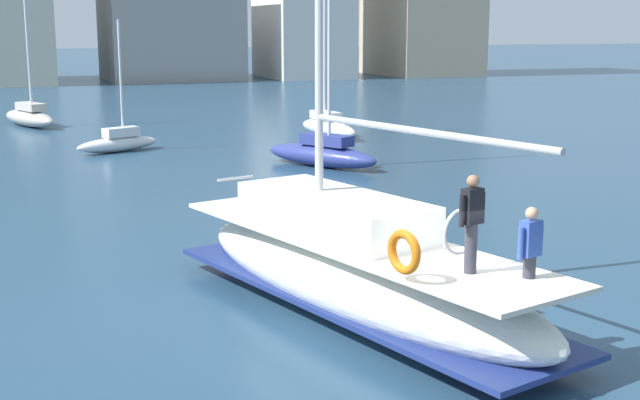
{
  "coord_description": "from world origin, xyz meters",
  "views": [
    {
      "loc": [
        -6.82,
        -12.42,
        5.31
      ],
      "look_at": [
        -0.89,
        3.89,
        1.8
      ],
      "focal_mm": 48.59,
      "sensor_mm": 36.0,
      "label": 1
    }
  ],
  "objects_px": {
    "main_sailboat": "(354,267)",
    "moored_cutter_left": "(328,125)",
    "moored_cutter_right": "(118,141)",
    "moored_sloop_near": "(322,151)",
    "moored_catamaran": "(29,115)"
  },
  "relations": [
    {
      "from": "moored_catamaran",
      "to": "moored_cutter_left",
      "type": "bearing_deg",
      "value": -35.04
    },
    {
      "from": "main_sailboat",
      "to": "moored_cutter_right",
      "type": "distance_m",
      "value": 23.13
    },
    {
      "from": "moored_catamaran",
      "to": "moored_cutter_left",
      "type": "height_order",
      "value": "moored_catamaran"
    },
    {
      "from": "main_sailboat",
      "to": "moored_cutter_left",
      "type": "xyz_separation_m",
      "value": [
        8.73,
        24.76,
        -0.35
      ]
    },
    {
      "from": "main_sailboat",
      "to": "moored_cutter_left",
      "type": "height_order",
      "value": "main_sailboat"
    },
    {
      "from": "moored_sloop_near",
      "to": "moored_catamaran",
      "type": "height_order",
      "value": "moored_catamaran"
    },
    {
      "from": "moored_catamaran",
      "to": "moored_sloop_near",
      "type": "bearing_deg",
      "value": -60.57
    },
    {
      "from": "moored_catamaran",
      "to": "moored_cutter_right",
      "type": "height_order",
      "value": "moored_catamaran"
    },
    {
      "from": "moored_catamaran",
      "to": "moored_cutter_right",
      "type": "relative_size",
      "value": 1.68
    },
    {
      "from": "main_sailboat",
      "to": "moored_sloop_near",
      "type": "bearing_deg",
      "value": 71.91
    },
    {
      "from": "moored_catamaran",
      "to": "moored_cutter_right",
      "type": "bearing_deg",
      "value": -73.63
    },
    {
      "from": "moored_sloop_near",
      "to": "moored_catamaran",
      "type": "bearing_deg",
      "value": 119.43
    },
    {
      "from": "main_sailboat",
      "to": "moored_cutter_right",
      "type": "height_order",
      "value": "main_sailboat"
    },
    {
      "from": "moored_cutter_left",
      "to": "moored_cutter_right",
      "type": "distance_m",
      "value": 10.34
    },
    {
      "from": "main_sailboat",
      "to": "moored_cutter_left",
      "type": "distance_m",
      "value": 26.25
    }
  ]
}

